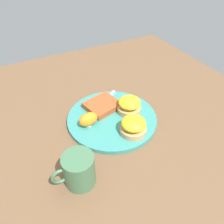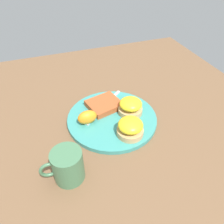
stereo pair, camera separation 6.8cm
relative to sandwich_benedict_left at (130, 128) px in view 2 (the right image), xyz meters
name	(u,v)px [view 2 (the right image)]	position (x,y,z in m)	size (l,w,h in m)	color
ground_plane	(112,120)	(0.02, -0.09, -0.04)	(1.10, 1.10, 0.00)	brown
plate	(112,118)	(0.02, -0.09, -0.03)	(0.28, 0.28, 0.01)	teal
sandwich_benedict_left	(130,128)	(0.00, 0.00, 0.00)	(0.08, 0.08, 0.05)	tan
sandwich_benedict_right	(130,106)	(-0.04, -0.09, 0.00)	(0.08, 0.08, 0.05)	tan
hashbrown_patty	(104,105)	(0.03, -0.15, -0.02)	(0.10, 0.09, 0.02)	#AC4C26
orange_wedge	(88,118)	(0.10, -0.09, 0.00)	(0.06, 0.04, 0.04)	orange
fork	(101,109)	(0.05, -0.14, -0.02)	(0.17, 0.14, 0.00)	silver
cup	(67,166)	(0.19, 0.07, 0.00)	(0.10, 0.07, 0.09)	#42704C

